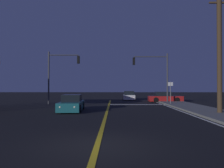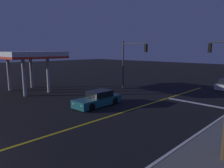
% 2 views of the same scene
% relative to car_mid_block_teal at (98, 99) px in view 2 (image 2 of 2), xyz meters
% --- Properties ---
extents(sidewalk_right, '(3.20, 35.83, 0.15)m').
position_rel_car_mid_block_teal_xyz_m(sidewalk_right, '(10.79, -1.40, -0.51)').
color(sidewalk_right, slate).
rests_on(sidewalk_right, ground).
extents(lane_line_center, '(0.20, 33.84, 0.01)m').
position_rel_car_mid_block_teal_xyz_m(lane_line_center, '(2.92, -1.40, -0.58)').
color(lane_line_center, gold).
rests_on(lane_line_center, ground).
extents(lane_line_edge_right, '(0.16, 33.84, 0.01)m').
position_rel_car_mid_block_teal_xyz_m(lane_line_edge_right, '(8.94, -1.40, -0.58)').
color(lane_line_edge_right, white).
rests_on(lane_line_edge_right, ground).
extents(stop_bar, '(6.26, 0.50, 0.01)m').
position_rel_car_mid_block_teal_xyz_m(stop_bar, '(6.05, 7.05, -0.58)').
color(stop_bar, white).
rests_on(stop_bar, ground).
extents(car_mid_block_teal, '(1.94, 4.65, 1.34)m').
position_rel_car_mid_block_teal_xyz_m(car_mid_block_teal, '(0.00, 0.00, 0.00)').
color(car_mid_block_teal, '#195960').
rests_on(car_mid_block_teal, ground).
extents(traffic_signal_far_left, '(3.70, 0.28, 6.09)m').
position_rel_car_mid_block_teal_xyz_m(traffic_signal_far_left, '(-2.88, 7.95, 3.46)').
color(traffic_signal_far_left, '#38383D').
rests_on(traffic_signal_far_left, ground).
extents(gas_station_canopy, '(8.26, 6.23, 4.75)m').
position_rel_car_mid_block_teal_xyz_m(gas_station_canopy, '(-10.83, -1.58, 3.67)').
color(gas_station_canopy, silver).
rests_on(gas_station_canopy, ground).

